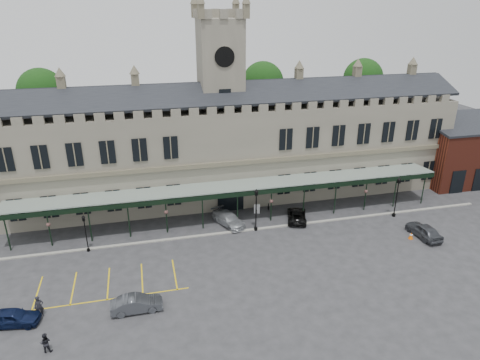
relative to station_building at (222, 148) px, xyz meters
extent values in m
plane|color=#2C2C2F|center=(0.00, -15.91, -6.47)|extent=(140.00, 140.00, 0.00)
cube|color=#666255|center=(0.00, 0.09, -0.47)|extent=(60.00, 10.00, 12.00)
cube|color=brown|center=(0.00, -5.09, -0.27)|extent=(60.00, 0.35, 0.50)
cube|color=black|center=(0.00, -2.41, 7.33)|extent=(60.00, 4.77, 2.20)
cube|color=black|center=(0.00, 2.59, 7.33)|extent=(60.00, 4.77, 2.20)
cube|color=black|center=(0.00, -5.01, -4.57)|extent=(3.20, 0.18, 3.80)
cube|color=#666255|center=(0.00, 0.09, 4.53)|extent=(5.00, 5.00, 22.00)
cylinder|color=silver|center=(0.00, -2.47, 11.53)|extent=(2.20, 0.12, 2.20)
cylinder|color=black|center=(0.00, -2.54, 11.53)|extent=(2.30, 0.04, 2.30)
cube|color=black|center=(0.00, -2.47, 6.53)|extent=(1.40, 0.12, 2.80)
cube|color=#8C9E93|center=(0.00, -6.91, -2.37)|extent=(50.00, 4.00, 0.40)
cube|color=black|center=(0.00, -8.91, -2.62)|extent=(50.00, 0.18, 0.50)
cube|color=maroon|center=(34.00, -2.91, -2.47)|extent=(12.00, 8.00, 8.00)
cube|color=black|center=(34.00, -2.91, 2.03)|extent=(12.40, 8.36, 1.47)
cube|color=gray|center=(0.00, -10.41, -6.41)|extent=(60.00, 0.40, 0.12)
cylinder|color=#332314|center=(-22.00, 9.09, -0.47)|extent=(0.70, 0.70, 12.00)
sphere|color=black|center=(-22.00, 9.09, 6.53)|extent=(6.00, 6.00, 6.00)
cylinder|color=#332314|center=(8.00, 9.09, -0.47)|extent=(0.70, 0.70, 12.00)
sphere|color=black|center=(8.00, 9.09, 6.53)|extent=(6.00, 6.00, 6.00)
cylinder|color=#332314|center=(24.00, 9.09, -0.47)|extent=(0.70, 0.70, 12.00)
sphere|color=black|center=(24.00, 9.09, 6.53)|extent=(6.00, 6.00, 6.00)
cylinder|color=black|center=(-16.21, -10.75, -6.33)|extent=(0.32, 0.32, 0.27)
cylinder|color=black|center=(-16.21, -10.75, -4.69)|extent=(0.11, 0.11, 3.55)
cube|color=black|center=(-16.21, -10.75, -2.78)|extent=(0.25, 0.25, 0.36)
cone|color=black|center=(-16.21, -10.75, -2.47)|extent=(0.39, 0.39, 0.27)
cylinder|color=black|center=(1.67, -10.52, -6.30)|extent=(0.39, 0.39, 0.33)
cylinder|color=black|center=(1.67, -10.52, -4.29)|extent=(0.13, 0.13, 4.36)
cube|color=black|center=(1.67, -10.52, -1.95)|extent=(0.30, 0.30, 0.44)
cone|color=black|center=(1.67, -10.52, -1.57)|extent=(0.48, 0.48, 0.33)
cylinder|color=black|center=(18.63, -11.10, -6.30)|extent=(0.39, 0.39, 0.33)
cylinder|color=black|center=(18.63, -11.10, -4.29)|extent=(0.13, 0.13, 4.35)
cube|color=black|center=(18.63, -11.10, -1.96)|extent=(0.30, 0.30, 0.43)
cone|color=black|center=(18.63, -11.10, -1.58)|extent=(0.48, 0.48, 0.33)
cube|color=#E35E07|center=(17.44, -16.29, -6.45)|extent=(0.41, 0.41, 0.04)
cone|color=#E35E07|center=(17.44, -16.29, -6.09)|extent=(0.47, 0.47, 0.75)
cylinder|color=silver|center=(17.44, -16.29, -5.98)|extent=(0.31, 0.31, 0.11)
cylinder|color=black|center=(2.91, -6.56, -6.21)|extent=(0.06, 0.06, 0.51)
cube|color=silver|center=(2.91, -6.56, -5.86)|extent=(0.70, 0.22, 1.22)
cylinder|color=black|center=(-1.08, -5.92, -5.98)|extent=(0.17, 0.17, 0.97)
cylinder|color=black|center=(4.55, -5.96, -6.04)|extent=(0.15, 0.15, 0.85)
imported|color=#0B1433|center=(-21.00, -20.81, -5.77)|extent=(4.31, 2.22, 1.40)
imported|color=#3B3E43|center=(-11.50, -21.38, -5.78)|extent=(4.21, 1.50, 1.38)
imported|color=#A1A4A9|center=(-1.01, -8.48, -5.76)|extent=(3.76, 5.25, 1.41)
imported|color=black|center=(7.00, -9.28, -5.84)|extent=(3.43, 4.95, 1.26)
imported|color=#3B3E43|center=(19.00, -16.23, -5.70)|extent=(2.13, 4.61, 1.53)
imported|color=black|center=(-19.11, -20.25, -5.52)|extent=(0.80, 0.66, 1.90)
imported|color=black|center=(-17.98, -24.43, -5.66)|extent=(0.82, 0.66, 1.61)
camera|label=1|loc=(-9.95, -51.14, 16.94)|focal=32.00mm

